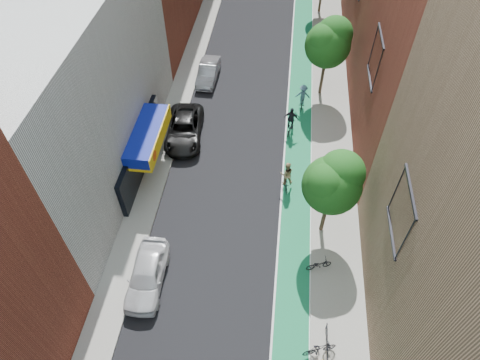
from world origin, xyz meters
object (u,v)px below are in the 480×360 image
(cyclist_lane_mid, at_px, (291,123))
(parked_car_white, at_px, (147,275))
(cyclist_lane_far, at_px, (303,98))
(cyclist_lane_near, at_px, (286,176))
(parked_car_black, at_px, (184,129))
(parked_car_silver, at_px, (208,72))

(cyclist_lane_mid, bearing_deg, parked_car_white, 74.42)
(cyclist_lane_mid, relative_size, cyclist_lane_far, 1.05)
(cyclist_lane_near, relative_size, cyclist_lane_mid, 0.99)
(parked_car_black, bearing_deg, cyclist_lane_far, 21.93)
(parked_car_white, height_order, cyclist_lane_mid, cyclist_lane_mid)
(parked_car_silver, bearing_deg, parked_car_black, -92.84)
(parked_car_silver, height_order, cyclist_lane_mid, cyclist_lane_mid)
(parked_car_white, distance_m, cyclist_lane_near, 11.02)
(cyclist_lane_near, distance_m, cyclist_lane_mid, 5.60)
(parked_car_black, xyz_separation_m, cyclist_lane_mid, (7.91, 1.49, 0.11))
(parked_car_silver, distance_m, cyclist_lane_far, 8.69)
(cyclist_lane_near, bearing_deg, cyclist_lane_mid, -101.19)
(parked_car_white, bearing_deg, parked_car_silver, 87.60)
(parked_car_white, distance_m, parked_car_silver, 19.73)
(cyclist_lane_near, xyz_separation_m, cyclist_lane_far, (0.92, 8.66, -0.03))
(parked_car_black, relative_size, parked_car_silver, 1.27)
(parked_car_silver, distance_m, cyclist_lane_near, 13.69)
(parked_car_white, relative_size, cyclist_lane_mid, 2.12)
(parked_car_black, height_order, cyclist_lane_near, cyclist_lane_near)
(parked_car_black, relative_size, cyclist_lane_far, 2.63)
(cyclist_lane_near, bearing_deg, cyclist_lane_far, -106.11)
(parked_car_white, height_order, cyclist_lane_far, cyclist_lane_far)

